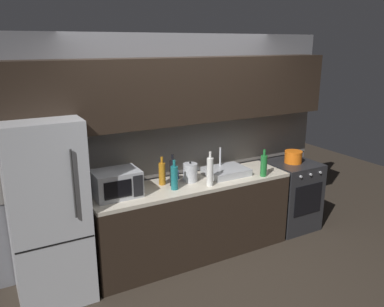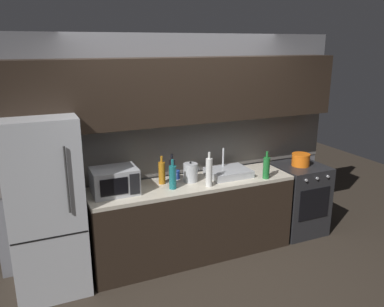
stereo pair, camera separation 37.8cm
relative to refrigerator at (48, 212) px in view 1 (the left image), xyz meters
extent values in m
plane|color=#2D261E|center=(1.54, -0.90, -0.88)|extent=(10.00, 10.00, 0.00)
cube|color=slate|center=(1.54, 0.40, 0.37)|extent=(4.07, 0.10, 2.50)
cube|color=slate|center=(1.54, 0.35, 0.32)|extent=(4.07, 0.01, 0.60)
cube|color=black|center=(1.54, 0.18, 1.02)|extent=(3.74, 0.34, 0.70)
cube|color=black|center=(1.54, 0.00, -0.45)|extent=(2.33, 0.60, 0.86)
cube|color=beige|center=(1.54, 0.00, 0.00)|extent=(2.33, 0.60, 0.04)
cube|color=#B7BABF|center=(0.00, 0.00, 0.00)|extent=(0.68, 0.66, 1.77)
cube|color=black|center=(0.00, -0.33, -0.18)|extent=(0.67, 0.00, 0.01)
cylinder|color=#333333|center=(0.19, -0.35, 0.35)|extent=(0.02, 0.02, 0.62)
cube|color=#232326|center=(3.05, 0.00, -0.43)|extent=(0.60, 0.60, 0.90)
cube|color=black|center=(3.05, -0.30, -0.39)|extent=(0.45, 0.01, 0.40)
cylinder|color=#B2B2B7|center=(2.88, -0.31, -0.05)|extent=(0.03, 0.02, 0.03)
cylinder|color=#B2B2B7|center=(3.05, -0.31, -0.05)|extent=(0.03, 0.02, 0.03)
cylinder|color=#B2B2B7|center=(3.21, -0.31, -0.05)|extent=(0.03, 0.02, 0.03)
cube|color=#A8AAAF|center=(0.68, 0.02, 0.15)|extent=(0.46, 0.34, 0.27)
cube|color=black|center=(0.64, -0.15, 0.15)|extent=(0.28, 0.01, 0.18)
cube|color=black|center=(0.85, -0.15, 0.15)|extent=(0.10, 0.01, 0.22)
cube|color=#ADAFB5|center=(2.02, 0.03, 0.06)|extent=(0.48, 0.38, 0.08)
cylinder|color=silver|center=(2.02, 0.16, 0.21)|extent=(0.02, 0.02, 0.22)
cylinder|color=#B7BABF|center=(1.54, 0.03, 0.12)|extent=(0.16, 0.16, 0.21)
sphere|color=black|center=(1.54, 0.03, 0.24)|extent=(0.02, 0.02, 0.02)
cone|color=#B7BABF|center=(1.64, 0.03, 0.16)|extent=(0.03, 0.03, 0.05)
cylinder|color=silver|center=(1.66, -0.19, 0.17)|extent=(0.07, 0.07, 0.31)
cylinder|color=silver|center=(1.66, -0.19, 0.36)|extent=(0.03, 0.03, 0.07)
cylinder|color=#B27019|center=(1.22, 0.10, 0.14)|extent=(0.08, 0.08, 0.24)
cylinder|color=#B27019|center=(1.22, 0.10, 0.30)|extent=(0.03, 0.03, 0.07)
cylinder|color=#1E6B2D|center=(2.37, -0.22, 0.14)|extent=(0.08, 0.08, 0.25)
cylinder|color=#1E6B2D|center=(2.37, -0.22, 0.30)|extent=(0.03, 0.03, 0.07)
cylinder|color=#19666B|center=(1.27, -0.10, 0.14)|extent=(0.08, 0.08, 0.25)
cylinder|color=#19666B|center=(1.27, -0.10, 0.30)|extent=(0.03, 0.03, 0.07)
cylinder|color=black|center=(1.31, 0.01, 0.16)|extent=(0.07, 0.07, 0.28)
cylinder|color=black|center=(1.31, 0.01, 0.33)|extent=(0.03, 0.03, 0.07)
cylinder|color=#234299|center=(1.42, 0.18, 0.06)|extent=(0.08, 0.08, 0.10)
cylinder|color=orange|center=(3.04, 0.00, 0.08)|extent=(0.22, 0.22, 0.14)
cylinder|color=orange|center=(3.04, 0.00, 0.16)|extent=(0.23, 0.23, 0.02)
camera|label=1|loc=(-0.44, -3.55, 1.52)|focal=36.27mm
camera|label=2|loc=(-0.10, -3.72, 1.52)|focal=36.27mm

